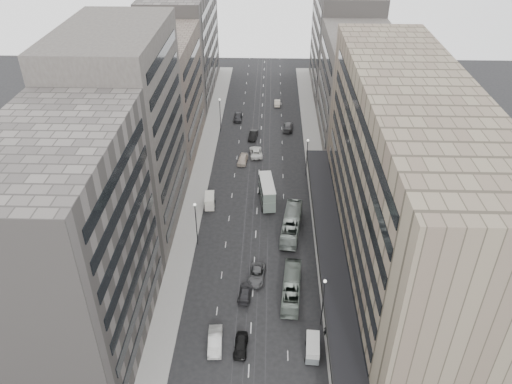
# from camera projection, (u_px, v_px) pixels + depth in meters

# --- Properties ---
(ground) EXTENTS (220.00, 220.00, 0.00)m
(ground) POSITION_uv_depth(u_px,v_px,m) (253.00, 297.00, 73.92)
(ground) COLOR black
(ground) RESTS_ON ground
(sidewalk_right) EXTENTS (4.00, 125.00, 0.15)m
(sidewalk_right) POSITION_uv_depth(u_px,v_px,m) (316.00, 169.00, 104.93)
(sidewalk_right) COLOR gray
(sidewalk_right) RESTS_ON ground
(sidewalk_left) EXTENTS (4.00, 125.00, 0.15)m
(sidewalk_left) POSITION_uv_depth(u_px,v_px,m) (203.00, 167.00, 105.56)
(sidewalk_left) COLOR gray
(sidewalk_left) RESTS_ON ground
(department_store) EXTENTS (19.20, 60.00, 30.00)m
(department_store) POSITION_uv_depth(u_px,v_px,m) (403.00, 185.00, 71.87)
(department_store) COLOR #7E715C
(department_store) RESTS_ON ground
(building_right_mid) EXTENTS (15.00, 28.00, 24.00)m
(building_right_mid) POSITION_uv_depth(u_px,v_px,m) (358.00, 90.00, 110.28)
(building_right_mid) COLOR #46413C
(building_right_mid) RESTS_ON ground
(building_right_far) EXTENTS (15.00, 32.00, 28.00)m
(building_right_far) POSITION_uv_depth(u_px,v_px,m) (343.00, 41.00, 134.28)
(building_right_far) COLOR slate
(building_right_far) RESTS_ON ground
(building_left_a) EXTENTS (15.00, 28.00, 30.00)m
(building_left_a) POSITION_uv_depth(u_px,v_px,m) (70.00, 250.00, 59.59)
(building_left_a) COLOR slate
(building_left_a) RESTS_ON ground
(building_left_b) EXTENTS (15.00, 26.00, 34.00)m
(building_left_b) POSITION_uv_depth(u_px,v_px,m) (125.00, 134.00, 81.07)
(building_left_b) COLOR #46413C
(building_left_b) RESTS_ON ground
(building_left_c) EXTENTS (15.00, 28.00, 25.00)m
(building_left_c) POSITION_uv_depth(u_px,v_px,m) (160.00, 96.00, 106.12)
(building_left_c) COLOR #6E6256
(building_left_c) RESTS_ON ground
(building_left_d) EXTENTS (15.00, 38.00, 28.00)m
(building_left_d) POSITION_uv_depth(u_px,v_px,m) (183.00, 43.00, 132.90)
(building_left_d) COLOR slate
(building_left_d) RESTS_ON ground
(lamp_right_near) EXTENTS (0.44, 0.44, 8.32)m
(lamp_right_near) POSITION_uv_depth(u_px,v_px,m) (323.00, 297.00, 66.64)
(lamp_right_near) COLOR #262628
(lamp_right_near) RESTS_ON ground
(lamp_right_far) EXTENTS (0.44, 0.44, 8.32)m
(lamp_right_far) POSITION_uv_depth(u_px,v_px,m) (307.00, 153.00, 100.09)
(lamp_right_far) COLOR #262628
(lamp_right_far) RESTS_ON ground
(lamp_left_near) EXTENTS (0.44, 0.44, 8.32)m
(lamp_left_near) POSITION_uv_depth(u_px,v_px,m) (196.00, 219.00, 81.37)
(lamp_left_near) COLOR #262628
(lamp_left_near) RESTS_ON ground
(lamp_left_far) EXTENTS (0.44, 0.44, 8.32)m
(lamp_left_far) POSITION_uv_depth(u_px,v_px,m) (220.00, 111.00, 117.33)
(lamp_left_far) COLOR #262628
(lamp_left_far) RESTS_ON ground
(bus_near) EXTENTS (3.35, 10.78, 2.96)m
(bus_near) POSITION_uv_depth(u_px,v_px,m) (292.00, 287.00, 73.48)
(bus_near) COLOR gray
(bus_near) RESTS_ON ground
(bus_far) EXTENTS (4.28, 12.08, 3.29)m
(bus_far) POSITION_uv_depth(u_px,v_px,m) (291.00, 224.00, 86.24)
(bus_far) COLOR #919D95
(bus_far) RESTS_ON ground
(double_decker) EXTENTS (3.41, 8.53, 4.54)m
(double_decker) POSITION_uv_depth(u_px,v_px,m) (267.00, 192.00, 93.32)
(double_decker) COLOR slate
(double_decker) RESTS_ON ground
(vw_microbus) EXTENTS (2.12, 4.23, 2.23)m
(vw_microbus) POSITION_uv_depth(u_px,v_px,m) (313.00, 347.00, 64.60)
(vw_microbus) COLOR #565B5D
(vw_microbus) RESTS_ON ground
(panel_van) EXTENTS (2.19, 4.03, 2.45)m
(panel_van) POSITION_uv_depth(u_px,v_px,m) (210.00, 201.00, 92.73)
(panel_van) COLOR beige
(panel_van) RESTS_ON ground
(sedan_0) EXTENTS (1.94, 4.44, 1.49)m
(sedan_0) POSITION_uv_depth(u_px,v_px,m) (241.00, 345.00, 65.51)
(sedan_0) COLOR black
(sedan_0) RESTS_ON ground
(sedan_1) EXTENTS (2.10, 5.27, 1.71)m
(sedan_1) POSITION_uv_depth(u_px,v_px,m) (215.00, 341.00, 65.94)
(sedan_1) COLOR #B6B6B2
(sedan_1) RESTS_ON ground
(sedan_2) EXTENTS (2.90, 5.47, 1.46)m
(sedan_2) POSITION_uv_depth(u_px,v_px,m) (257.00, 275.00, 76.81)
(sedan_2) COLOR #505052
(sedan_2) RESTS_ON ground
(sedan_3) EXTENTS (2.33, 4.81, 1.35)m
(sedan_3) POSITION_uv_depth(u_px,v_px,m) (245.00, 293.00, 73.63)
(sedan_3) COLOR #28282A
(sedan_3) RESTS_ON ground
(sedan_4) EXTENTS (2.44, 4.98, 1.64)m
(sedan_4) POSITION_uv_depth(u_px,v_px,m) (243.00, 159.00, 106.97)
(sedan_4) COLOR beige
(sedan_4) RESTS_ON ground
(sedan_5) EXTENTS (2.27, 5.13, 1.64)m
(sedan_5) POSITION_uv_depth(u_px,v_px,m) (253.00, 135.00, 116.51)
(sedan_5) COLOR black
(sedan_5) RESTS_ON ground
(sedan_6) EXTENTS (3.24, 6.01, 1.60)m
(sedan_6) POSITION_uv_depth(u_px,v_px,m) (256.00, 152.00, 109.72)
(sedan_6) COLOR silver
(sedan_6) RESTS_ON ground
(sedan_7) EXTENTS (2.68, 5.60, 1.57)m
(sedan_7) POSITION_uv_depth(u_px,v_px,m) (288.00, 127.00, 120.37)
(sedan_7) COLOR #505052
(sedan_7) RESTS_ON ground
(sedan_8) EXTENTS (2.06, 4.99, 1.69)m
(sedan_8) POSITION_uv_depth(u_px,v_px,m) (238.00, 117.00, 124.93)
(sedan_8) COLOR #28282A
(sedan_8) RESTS_ON ground
(sedan_9) EXTENTS (1.60, 4.43, 1.45)m
(sedan_9) POSITION_uv_depth(u_px,v_px,m) (277.00, 103.00, 132.73)
(sedan_9) COLOR #BAAB9A
(sedan_9) RESTS_ON ground
(pedestrian) EXTENTS (0.79, 0.61, 1.94)m
(pedestrian) POSITION_uv_depth(u_px,v_px,m) (326.00, 330.00, 67.16)
(pedestrian) COLOR black
(pedestrian) RESTS_ON sidewalk_right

